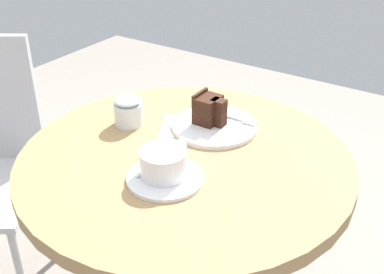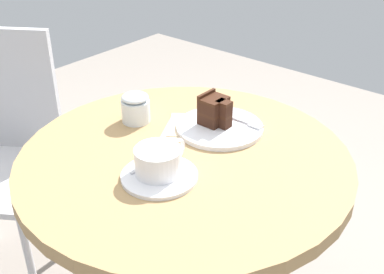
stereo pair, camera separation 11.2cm
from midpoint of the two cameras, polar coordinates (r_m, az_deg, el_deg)
cafe_table at (r=1.19m, az=-3.51°, el=-6.79°), size 0.79×0.79×0.69m
saucer at (r=1.05m, az=-6.28°, el=-4.95°), size 0.17×0.17×0.01m
coffee_cup at (r=1.03m, az=-6.45°, el=-3.03°), size 0.14×0.10×0.06m
teaspoon at (r=1.08m, az=-6.87°, el=-3.28°), size 0.11×0.02×0.00m
cake_plate at (r=1.24m, az=0.10°, el=1.24°), size 0.22×0.22×0.01m
cake_slice at (r=1.23m, az=-0.54°, el=3.19°), size 0.07×0.08×0.08m
fork at (r=1.26m, az=2.79°, el=2.10°), size 0.02×0.15×0.00m
napkin at (r=1.24m, az=-3.13°, el=1.10°), size 0.20×0.19×0.00m
sugar_pot at (r=1.26m, az=-10.10°, el=3.04°), size 0.07×0.07×0.08m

